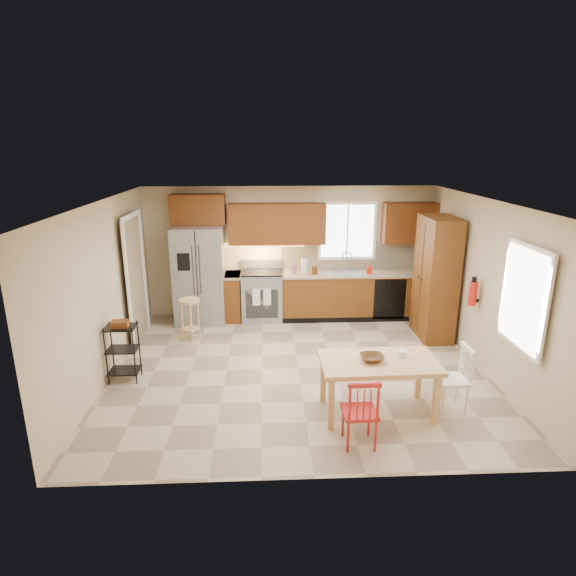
% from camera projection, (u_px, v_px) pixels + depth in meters
% --- Properties ---
extents(floor, '(5.50, 5.50, 0.00)m').
position_uv_depth(floor, '(298.00, 368.00, 7.26)').
color(floor, tan).
rests_on(floor, ground).
extents(ceiling, '(5.50, 5.00, 0.02)m').
position_uv_depth(ceiling, '(299.00, 201.00, 6.54)').
color(ceiling, silver).
rests_on(ceiling, ground).
extents(wall_back, '(5.50, 0.02, 2.50)m').
position_uv_depth(wall_back, '(290.00, 252.00, 9.29)').
color(wall_back, '#CCB793').
rests_on(wall_back, ground).
extents(wall_front, '(5.50, 0.02, 2.50)m').
position_uv_depth(wall_front, '(317.00, 366.00, 4.50)').
color(wall_front, '#CCB793').
rests_on(wall_front, ground).
extents(wall_left, '(0.02, 5.00, 2.50)m').
position_uv_depth(wall_left, '(104.00, 292.00, 6.77)').
color(wall_left, '#CCB793').
rests_on(wall_left, ground).
extents(wall_right, '(0.02, 5.00, 2.50)m').
position_uv_depth(wall_right, '(486.00, 287.00, 7.02)').
color(wall_right, '#CCB793').
rests_on(wall_right, ground).
extents(refrigerator, '(0.92, 0.75, 1.82)m').
position_uv_depth(refrigerator, '(200.00, 275.00, 8.95)').
color(refrigerator, gray).
rests_on(refrigerator, floor).
extents(range_stove, '(0.76, 0.63, 0.92)m').
position_uv_depth(range_stove, '(262.00, 296.00, 9.19)').
color(range_stove, gray).
rests_on(range_stove, floor).
extents(base_cabinet_narrow, '(0.30, 0.60, 0.90)m').
position_uv_depth(base_cabinet_narrow, '(233.00, 297.00, 9.18)').
color(base_cabinet_narrow, '#623512').
rests_on(base_cabinet_narrow, floor).
extents(base_cabinet_run, '(2.92, 0.60, 0.90)m').
position_uv_depth(base_cabinet_run, '(357.00, 295.00, 9.29)').
color(base_cabinet_run, '#623512').
rests_on(base_cabinet_run, floor).
extents(dishwasher, '(0.60, 0.02, 0.78)m').
position_uv_depth(dishwasher, '(390.00, 299.00, 9.04)').
color(dishwasher, black).
rests_on(dishwasher, floor).
extents(backsplash, '(2.92, 0.03, 0.55)m').
position_uv_depth(backsplash, '(356.00, 255.00, 9.35)').
color(backsplash, beige).
rests_on(backsplash, wall_back).
extents(upper_over_fridge, '(1.00, 0.35, 0.55)m').
position_uv_depth(upper_over_fridge, '(198.00, 209.00, 8.80)').
color(upper_over_fridge, '#623010').
rests_on(upper_over_fridge, wall_back).
extents(upper_left_block, '(1.80, 0.35, 0.75)m').
position_uv_depth(upper_left_block, '(277.00, 224.00, 8.94)').
color(upper_left_block, '#623010').
rests_on(upper_left_block, wall_back).
extents(upper_right_block, '(1.00, 0.35, 0.75)m').
position_uv_depth(upper_right_block, '(409.00, 223.00, 9.05)').
color(upper_right_block, '#623010').
rests_on(upper_right_block, wall_back).
extents(window_back, '(1.12, 0.04, 1.12)m').
position_uv_depth(window_back, '(347.00, 231.00, 9.20)').
color(window_back, white).
rests_on(window_back, wall_back).
extents(sink, '(0.62, 0.46, 0.16)m').
position_uv_depth(sink, '(348.00, 275.00, 9.16)').
color(sink, gray).
rests_on(sink, base_cabinet_run).
extents(undercab_glow, '(1.60, 0.30, 0.01)m').
position_uv_depth(undercab_glow, '(261.00, 245.00, 9.02)').
color(undercab_glow, '#FFBF66').
rests_on(undercab_glow, wall_back).
extents(soap_bottle, '(0.09, 0.09, 0.19)m').
position_uv_depth(soap_bottle, '(369.00, 269.00, 9.04)').
color(soap_bottle, red).
rests_on(soap_bottle, base_cabinet_run).
extents(paper_towel, '(0.12, 0.12, 0.28)m').
position_uv_depth(paper_towel, '(304.00, 267.00, 9.02)').
color(paper_towel, silver).
rests_on(paper_towel, base_cabinet_run).
extents(canister_steel, '(0.11, 0.11, 0.18)m').
position_uv_depth(canister_steel, '(293.00, 269.00, 9.03)').
color(canister_steel, gray).
rests_on(canister_steel, base_cabinet_run).
extents(canister_wood, '(0.10, 0.10, 0.14)m').
position_uv_depth(canister_wood, '(315.00, 270.00, 9.02)').
color(canister_wood, '#4D2E14').
rests_on(canister_wood, base_cabinet_run).
extents(pantry, '(0.50, 0.95, 2.10)m').
position_uv_depth(pantry, '(436.00, 278.00, 8.21)').
color(pantry, '#623512').
rests_on(pantry, floor).
extents(fire_extinguisher, '(0.12, 0.12, 0.36)m').
position_uv_depth(fire_extinguisher, '(473.00, 294.00, 7.20)').
color(fire_extinguisher, red).
rests_on(fire_extinguisher, wall_right).
extents(window_right, '(0.04, 1.02, 1.32)m').
position_uv_depth(window_right, '(524.00, 298.00, 5.86)').
color(window_right, white).
rests_on(window_right, wall_right).
extents(doorway, '(0.04, 0.95, 2.10)m').
position_uv_depth(doorway, '(135.00, 280.00, 8.08)').
color(doorway, '#8C7A59').
rests_on(doorway, wall_left).
extents(dining_table, '(1.45, 0.84, 0.70)m').
position_uv_depth(dining_table, '(377.00, 387.00, 5.98)').
color(dining_table, tan).
rests_on(dining_table, floor).
extents(chair_red, '(0.40, 0.40, 0.84)m').
position_uv_depth(chair_red, '(360.00, 411.00, 5.32)').
color(chair_red, '#B11E1B').
rests_on(chair_red, floor).
extents(chair_white, '(0.40, 0.40, 0.84)m').
position_uv_depth(chair_white, '(452.00, 378.00, 6.05)').
color(chair_white, silver).
rests_on(chair_white, floor).
extents(table_bowl, '(0.30, 0.30, 0.07)m').
position_uv_depth(table_bowl, '(372.00, 361.00, 5.87)').
color(table_bowl, '#4D2E14').
rests_on(table_bowl, dining_table).
extents(table_jar, '(0.10, 0.10, 0.11)m').
position_uv_depth(table_jar, '(402.00, 355.00, 5.97)').
color(table_jar, silver).
rests_on(table_jar, dining_table).
extents(bar_stool, '(0.45, 0.45, 0.74)m').
position_uv_depth(bar_stool, '(190.00, 320.00, 8.21)').
color(bar_stool, tan).
rests_on(bar_stool, floor).
extents(utility_cart, '(0.43, 0.33, 0.85)m').
position_uv_depth(utility_cart, '(123.00, 352.00, 6.79)').
color(utility_cart, black).
rests_on(utility_cart, floor).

